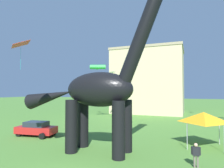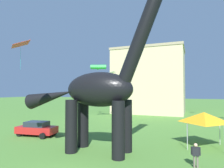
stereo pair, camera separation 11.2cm
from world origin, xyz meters
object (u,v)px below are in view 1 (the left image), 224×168
(dinosaur_sculpture, at_px, (98,89))
(kite_high_right, at_px, (112,72))
(parked_sedan_left, at_px, (36,129))
(festival_canopy_tent, at_px, (204,117))
(kite_high_left, at_px, (112,79))
(kite_mid_left, at_px, (21,44))
(person_vendor_side, at_px, (196,153))
(kite_trailing, at_px, (98,67))

(dinosaur_sculpture, relative_size, kite_high_right, 10.85)
(parked_sedan_left, bearing_deg, kite_high_right, 59.82)
(kite_high_right, bearing_deg, festival_canopy_tent, -35.85)
(parked_sedan_left, distance_m, festival_canopy_tent, 16.70)
(festival_canopy_tent, relative_size, kite_high_left, 2.41)
(kite_high_left, bearing_deg, kite_high_right, -67.84)
(kite_mid_left, bearing_deg, festival_canopy_tent, 39.11)
(dinosaur_sculpture, xyz_separation_m, person_vendor_side, (7.14, -0.60, -4.04))
(dinosaur_sculpture, distance_m, kite_mid_left, 6.43)
(kite_high_left, bearing_deg, festival_canopy_tent, -43.80)
(dinosaur_sculpture, height_order, festival_canopy_tent, dinosaur_sculpture)
(dinosaur_sculpture, distance_m, kite_trailing, 16.69)
(dinosaur_sculpture, bearing_deg, kite_mid_left, -100.24)
(person_vendor_side, distance_m, kite_trailing, 22.25)
(kite_high_right, height_order, kite_mid_left, kite_mid_left)
(kite_mid_left, bearing_deg, kite_trailing, 100.77)
(dinosaur_sculpture, relative_size, festival_canopy_tent, 4.36)
(festival_canopy_tent, xyz_separation_m, kite_high_right, (-12.05, 8.71, 5.10))
(person_vendor_side, relative_size, kite_high_left, 1.18)
(parked_sedan_left, xyz_separation_m, kite_trailing, (1.46, 12.17, 7.91))
(person_vendor_side, xyz_separation_m, festival_canopy_tent, (0.78, 5.25, 1.61))
(parked_sedan_left, bearing_deg, festival_canopy_tent, -0.55)
(person_vendor_side, height_order, kite_trailing, kite_trailing)
(kite_high_right, height_order, kite_high_left, kite_high_right)
(person_vendor_side, bearing_deg, dinosaur_sculpture, 86.70)
(kite_high_right, relative_size, kite_trailing, 0.48)
(dinosaur_sculpture, bearing_deg, person_vendor_side, 21.79)
(kite_high_right, xyz_separation_m, kite_trailing, (-2.96, 1.28, 1.07))
(parked_sedan_left, distance_m, kite_trailing, 14.58)
(kite_high_right, bearing_deg, dinosaur_sculpture, -72.82)
(parked_sedan_left, bearing_deg, kite_high_left, 72.74)
(parked_sedan_left, relative_size, person_vendor_side, 2.86)
(person_vendor_side, relative_size, kite_high_right, 1.22)
(dinosaur_sculpture, height_order, person_vendor_side, dinosaur_sculpture)
(kite_high_left, distance_m, kite_mid_left, 22.78)
(person_vendor_side, distance_m, kite_high_left, 23.61)
(festival_canopy_tent, bearing_deg, kite_mid_left, -140.89)
(parked_sedan_left, height_order, kite_mid_left, kite_mid_left)
(kite_mid_left, bearing_deg, kite_high_left, 96.57)
(parked_sedan_left, relative_size, festival_canopy_tent, 1.40)
(kite_mid_left, bearing_deg, dinosaur_sculpture, 53.16)
(kite_high_left, bearing_deg, dinosaur_sculpture, -71.50)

